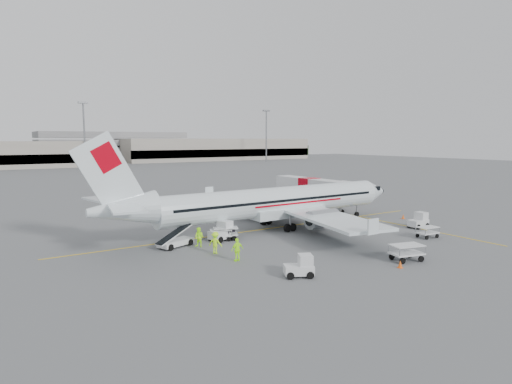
% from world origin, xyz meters
% --- Properties ---
extents(ground, '(360.00, 360.00, 0.00)m').
position_xyz_m(ground, '(0.00, 0.00, 0.00)').
color(ground, '#56595B').
extents(stripe_lead, '(44.00, 0.20, 0.01)m').
position_xyz_m(stripe_lead, '(0.00, 0.00, 0.01)').
color(stripe_lead, yellow).
rests_on(stripe_lead, ground).
extents(stripe_cross, '(0.20, 20.00, 0.01)m').
position_xyz_m(stripe_cross, '(14.00, -8.00, 0.01)').
color(stripe_cross, yellow).
rests_on(stripe_cross, ground).
extents(terminal_east, '(90.00, 26.00, 10.00)m').
position_xyz_m(terminal_east, '(70.00, 145.00, 5.00)').
color(terminal_east, gray).
rests_on(terminal_east, ground).
extents(parking_garage, '(62.00, 24.00, 14.00)m').
position_xyz_m(parking_garage, '(25.00, 160.00, 7.00)').
color(parking_garage, slate).
rests_on(parking_garage, ground).
extents(treeline, '(300.00, 3.00, 6.00)m').
position_xyz_m(treeline, '(0.00, 175.00, 3.00)').
color(treeline, black).
rests_on(treeline, ground).
extents(mast_center, '(3.20, 1.20, 22.00)m').
position_xyz_m(mast_center, '(5.00, 118.00, 11.00)').
color(mast_center, slate).
rests_on(mast_center, ground).
extents(mast_east, '(3.20, 1.20, 22.00)m').
position_xyz_m(mast_east, '(80.00, 118.00, 11.00)').
color(mast_east, slate).
rests_on(mast_east, ground).
extents(aircraft, '(36.94, 29.24, 10.02)m').
position_xyz_m(aircraft, '(1.33, -0.28, 5.01)').
color(aircraft, white).
rests_on(aircraft, ground).
extents(jet_bridge, '(3.36, 16.31, 4.27)m').
position_xyz_m(jet_bridge, '(12.82, 8.23, 2.13)').
color(jet_bridge, silver).
rests_on(jet_bridge, ground).
extents(belt_loader, '(4.67, 3.07, 2.37)m').
position_xyz_m(belt_loader, '(-11.13, -2.00, 1.18)').
color(belt_loader, silver).
rests_on(belt_loader, ground).
extents(tug_fore, '(2.19, 1.26, 1.69)m').
position_xyz_m(tug_fore, '(14.24, -8.44, 0.84)').
color(tug_fore, silver).
rests_on(tug_fore, ground).
extents(tug_mid, '(2.34, 1.96, 1.57)m').
position_xyz_m(tug_mid, '(-7.10, -14.56, 0.79)').
color(tug_mid, silver).
rests_on(tug_mid, ground).
extents(tug_aft, '(2.66, 2.01, 1.82)m').
position_xyz_m(tug_aft, '(-6.52, -2.00, 0.91)').
color(tug_aft, silver).
rests_on(tug_aft, ground).
extents(cart_loaded_a, '(2.68, 2.20, 1.21)m').
position_xyz_m(cart_loaded_a, '(-6.05, -2.00, 0.61)').
color(cart_loaded_a, silver).
rests_on(cart_loaded_a, ground).
extents(cart_loaded_b, '(2.34, 1.88, 1.06)m').
position_xyz_m(cart_loaded_b, '(-6.56, -2.00, 0.53)').
color(cart_loaded_b, silver).
rests_on(cart_loaded_b, ground).
extents(cart_empty_a, '(2.81, 2.04, 1.32)m').
position_xyz_m(cart_empty_a, '(2.55, -16.06, 0.66)').
color(cart_empty_a, silver).
rests_on(cart_empty_a, ground).
extents(cart_empty_b, '(2.19, 1.38, 1.10)m').
position_xyz_m(cart_empty_b, '(10.96, -11.96, 0.55)').
color(cart_empty_b, silver).
rests_on(cart_empty_b, ground).
extents(cone_nose, '(0.36, 0.36, 0.59)m').
position_xyz_m(cone_nose, '(17.33, -4.07, 0.30)').
color(cone_nose, '#F45A11').
rests_on(cone_nose, ground).
extents(cone_port, '(0.41, 0.41, 0.67)m').
position_xyz_m(cone_port, '(-1.43, 20.23, 0.34)').
color(cone_port, '#F45A11').
rests_on(cone_port, ground).
extents(cone_stbd, '(0.36, 0.36, 0.59)m').
position_xyz_m(cone_stbd, '(0.57, -17.05, 0.29)').
color(cone_stbd, '#F45A11').
rests_on(cone_stbd, ground).
extents(crew_a, '(0.69, 0.49, 1.75)m').
position_xyz_m(crew_a, '(-6.23, -1.50, 0.88)').
color(crew_a, '#AFF819').
rests_on(crew_a, ground).
extents(crew_b, '(1.03, 1.09, 1.77)m').
position_xyz_m(crew_b, '(-9.37, -3.17, 0.88)').
color(crew_b, '#AFF819').
rests_on(crew_b, ground).
extents(crew_c, '(1.27, 1.37, 1.86)m').
position_xyz_m(crew_c, '(-9.17, -5.93, 0.93)').
color(crew_c, '#AFF819').
rests_on(crew_c, ground).
extents(crew_d, '(1.10, 0.51, 1.85)m').
position_xyz_m(crew_d, '(-8.76, -8.89, 0.92)').
color(crew_d, '#AFF819').
rests_on(crew_d, ground).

